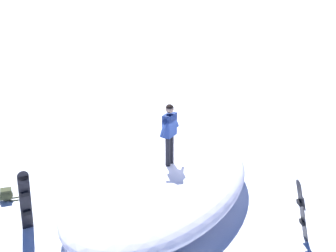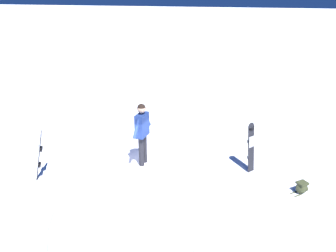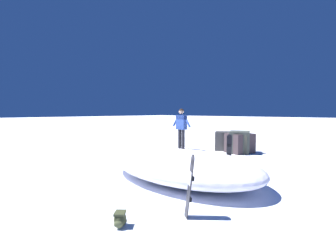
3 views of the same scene
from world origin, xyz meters
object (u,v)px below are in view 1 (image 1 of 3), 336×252
at_px(snowboarder_standing, 170,129).
at_px(snowboard_secondary_upright, 25,200).
at_px(snowboard_primary_upright, 302,209).
at_px(backpack_near, 6,195).

height_order(snowboarder_standing, snowboard_secondary_upright, snowboarder_standing).
bearing_deg(snowboard_primary_upright, snowboarder_standing, -94.93).
bearing_deg(snowboard_primary_upright, backpack_near, -80.13).
distance_m(snowboarder_standing, backpack_near, 5.13).
relative_size(snowboard_primary_upright, backpack_near, 3.02).
xyz_separation_m(snowboarder_standing, snowboard_secondary_upright, (2.63, -2.78, -1.39)).
xyz_separation_m(snowboarder_standing, backpack_near, (1.69, -4.37, -2.08)).
bearing_deg(backpack_near, snowboarder_standing, 111.18).
bearing_deg(snowboard_secondary_upright, backpack_near, -120.37).
height_order(snowboarder_standing, backpack_near, snowboarder_standing).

